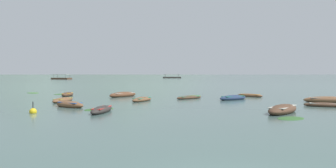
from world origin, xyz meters
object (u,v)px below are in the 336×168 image
object	(u,v)px
rowboat_9	(63,100)
mooring_buoy	(33,112)
rowboat_8	(283,109)
rowboat_10	(68,94)
rowboat_6	(142,99)
rowboat_12	(189,97)
ferry_1	(61,78)
rowboat_11	(70,105)
rowboat_1	(102,110)
rowboat_13	(123,95)
rowboat_3	(325,105)
rowboat_2	(328,100)
rowboat_4	(233,98)
ferry_0	(172,77)
rowboat_5	(250,95)

from	to	relation	value
rowboat_9	mooring_buoy	distance (m)	8.72
rowboat_8	rowboat_10	world-z (taller)	rowboat_8
rowboat_6	rowboat_10	size ratio (longest dim) A/B	1.00
rowboat_12	ferry_1	world-z (taller)	ferry_1
ferry_1	rowboat_11	bearing A→B (deg)	-69.55
rowboat_6	rowboat_8	xyz separation A→B (m)	(10.46, -8.88, 0.06)
rowboat_8	rowboat_9	xyz separation A→B (m)	(-17.66, 7.80, -0.05)
rowboat_1	ferry_1	world-z (taller)	ferry_1
rowboat_8	rowboat_13	size ratio (longest dim) A/B	1.08
rowboat_11	ferry_1	size ratio (longest dim) A/B	0.32
rowboat_3	ferry_1	bearing A→B (deg)	118.48
rowboat_2	rowboat_9	size ratio (longest dim) A/B	1.21
rowboat_4	ferry_1	distance (m)	128.34
rowboat_2	rowboat_13	world-z (taller)	rowboat_13
rowboat_3	ferry_0	bearing A→B (deg)	95.61
rowboat_9	ferry_1	distance (m)	124.53
rowboat_12	rowboat_2	bearing A→B (deg)	-16.36
rowboat_4	ferry_1	size ratio (longest dim) A/B	0.36
rowboat_3	rowboat_10	bearing A→B (deg)	154.59
rowboat_4	rowboat_9	size ratio (longest dim) A/B	0.95
rowboat_11	ferry_0	world-z (taller)	ferry_0
rowboat_11	rowboat_1	bearing A→B (deg)	-44.88
rowboat_5	rowboat_12	size ratio (longest dim) A/B	0.94
rowboat_5	ferry_0	world-z (taller)	ferry_0
rowboat_6	rowboat_2	bearing A→B (deg)	-2.06
rowboat_12	ferry_0	world-z (taller)	ferry_0
rowboat_9	ferry_0	xyz separation A→B (m)	(5.98, 162.31, 0.29)
rowboat_12	ferry_1	bearing A→B (deg)	115.95
rowboat_5	rowboat_13	bearing A→B (deg)	-178.04
rowboat_8	rowboat_10	bearing A→B (deg)	141.58
rowboat_4	ferry_0	xyz separation A→B (m)	(-10.12, 159.35, 0.26)
rowboat_4	rowboat_13	xyz separation A→B (m)	(-11.73, 3.95, 0.03)
rowboat_3	ferry_0	distance (m)	166.71
rowboat_5	rowboat_12	world-z (taller)	rowboat_5
rowboat_2	rowboat_3	size ratio (longest dim) A/B	1.36
rowboat_6	rowboat_9	world-z (taller)	rowboat_9
rowboat_2	rowboat_4	bearing A→B (deg)	163.11
rowboat_4	rowboat_9	bearing A→B (deg)	-169.59
ferry_1	mooring_buoy	bearing A→B (deg)	-70.59
rowboat_10	ferry_1	size ratio (longest dim) A/B	0.36
rowboat_5	rowboat_11	bearing A→B (deg)	-143.54
rowboat_5	rowboat_12	distance (m)	7.65
rowboat_6	ferry_1	bearing A→B (deg)	113.48
rowboat_5	rowboat_2	bearing A→B (deg)	-50.99
mooring_buoy	rowboat_6	bearing A→B (deg)	58.09
rowboat_2	ferry_0	bearing A→B (deg)	96.46
ferry_1	rowboat_5	bearing A→B (deg)	-60.56
rowboat_5	rowboat_10	distance (m)	21.11
rowboat_10	rowboat_12	size ratio (longest dim) A/B	1.13
ferry_0	rowboat_5	bearing A→B (deg)	-85.31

